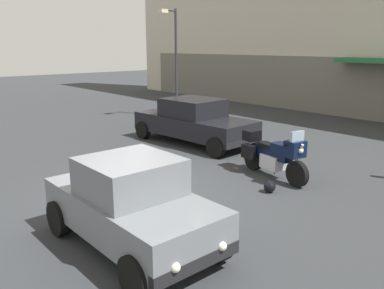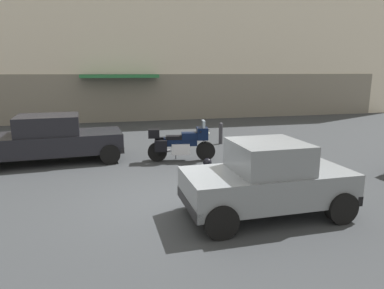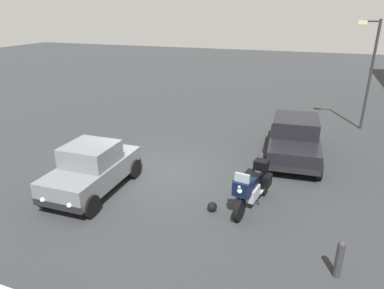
{
  "view_description": "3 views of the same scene",
  "coord_description": "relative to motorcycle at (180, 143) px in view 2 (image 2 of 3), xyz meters",
  "views": [
    {
      "loc": [
        7.12,
        -4.57,
        3.33
      ],
      "look_at": [
        0.35,
        1.27,
        1.1
      ],
      "focal_mm": 37.27,
      "sensor_mm": 36.0,
      "label": 1
    },
    {
      "loc": [
        -1.35,
        -7.36,
        2.93
      ],
      "look_at": [
        0.77,
        0.98,
        1.08
      ],
      "focal_mm": 31.74,
      "sensor_mm": 36.0,
      "label": 2
    },
    {
      "loc": [
        9.72,
        4.76,
        5.33
      ],
      "look_at": [
        -0.09,
        1.29,
        1.21
      ],
      "focal_mm": 32.07,
      "sensor_mm": 36.0,
      "label": 3
    }
  ],
  "objects": [
    {
      "name": "bollard_curbside",
      "position": [
        2.22,
        2.28,
        -0.15
      ],
      "size": [
        0.16,
        0.16,
        0.89
      ],
      "color": "#333338",
      "rests_on": "ground"
    },
    {
      "name": "building_facade_rear",
      "position": [
        -1.0,
        11.05,
        6.08
      ],
      "size": [
        38.03,
        3.4,
        13.5
      ],
      "color": "beige",
      "rests_on": "ground"
    },
    {
      "name": "helmet",
      "position": [
        0.66,
        -0.94,
        -0.48
      ],
      "size": [
        0.28,
        0.28,
        0.28
      ],
      "primitive_type": "sphere",
      "color": "black",
      "rests_on": "ground"
    },
    {
      "name": "motorcycle",
      "position": [
        0.0,
        0.0,
        0.0
      ],
      "size": [
        2.25,
        0.92,
        1.36
      ],
      "rotation": [
        0.0,
        0.0,
        -0.16
      ],
      "color": "black",
      "rests_on": "ground"
    },
    {
      "name": "car_sedan_far",
      "position": [
        -4.16,
        0.9,
        0.16
      ],
      "size": [
        4.66,
        2.16,
        1.56
      ],
      "rotation": [
        0.0,
        0.0,
        3.2
      ],
      "color": "black",
      "rests_on": "ground"
    },
    {
      "name": "ground_plane",
      "position": [
        -1.0,
        -3.46,
        -0.62
      ],
      "size": [
        80.0,
        80.0,
        0.0
      ],
      "primitive_type": "plane",
      "color": "#2D3033"
    },
    {
      "name": "car_compact_side",
      "position": [
        0.78,
        -4.76,
        0.15
      ],
      "size": [
        3.49,
        1.72,
        1.56
      ],
      "rotation": [
        0.0,
        0.0,
        0.01
      ],
      "color": "slate",
      "rests_on": "ground"
    }
  ]
}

